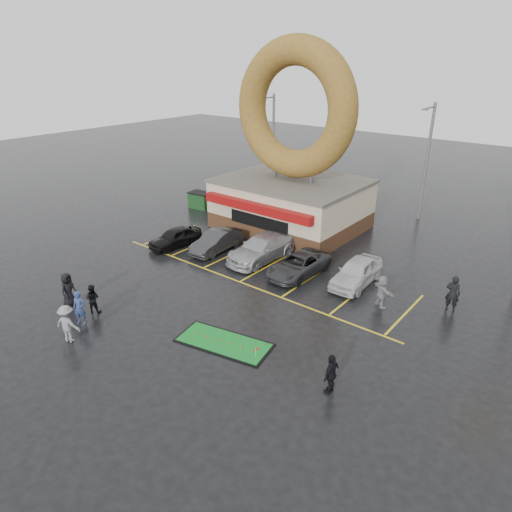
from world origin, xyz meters
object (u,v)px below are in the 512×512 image
Objects in this scene: streetlight_left at (273,142)px; car_dgrey at (217,241)px; car_silver at (262,248)px; donut_shop at (292,169)px; car_black at (175,237)px; person_blue at (80,308)px; car_white at (357,272)px; streetlight_mid at (426,160)px; putting_green at (224,343)px; car_grey at (299,265)px; dumpster at (200,201)px; person_cameraman at (331,374)px.

streetlight_left reaches higher than car_dgrey.
donut_shop is at bearing 111.62° from car_silver.
donut_shop reaches higher than car_silver.
car_silver is at bearing -55.53° from streetlight_left.
car_black is at bearing -116.04° from donut_shop.
person_blue is (6.81, -24.81, -3.91)m from streetlight_left.
car_silver is at bearing 10.91° from car_dgrey.
car_white is at bearing 9.45° from car_silver.
streetlight_mid is 15.52m from car_silver.
person_blue is at bearing -87.94° from car_dgrey.
car_black is 0.72× the size of car_silver.
person_blue reaches higher than putting_green.
person_blue reaches higher than car_grey.
person_blue is 0.97× the size of dumpster.
putting_green is at bearing -58.94° from car_silver.
car_white is (15.42, -12.48, -4.03)m from streetlight_left.
streetlight_left is 1.96× the size of car_grey.
streetlight_mid is 15.23m from car_grey.
person_blue is (-7.19, -25.81, -3.91)m from streetlight_mid.
streetlight_left reaches higher than putting_green.
donut_shop is 10.74m from car_white.
person_blue is 1.00× the size of person_cameraman.
donut_shop is 19.19m from person_cameraman.
car_white is 2.46× the size of dumpster.
car_silver reaches higher than putting_green.
putting_green is at bearing -104.54° from car_white.
person_cameraman is at bearing -46.77° from car_grey.
putting_green is (-0.53, -22.68, -4.75)m from streetlight_mid.
car_grey is at bearing 31.14° from person_blue.
car_dgrey is at bearing -67.48° from streetlight_left.
streetlight_mid is 18.61m from dumpster.
person_cameraman reaches higher than car_dgrey.
person_blue is at bearing -97.18° from car_silver.
streetlight_left is 26.02m from person_blue.
streetlight_mid reaches higher than putting_green.
car_white is (3.29, 1.06, 0.11)m from car_grey.
car_white is (1.42, -13.48, -4.03)m from streetlight_mid.
person_blue is (-2.21, -11.66, 0.09)m from car_silver.
streetlight_left is 15.98m from car_black.
dumpster is (-13.93, 5.60, 0.01)m from car_grey.
streetlight_left reaches higher than dumpster.
car_silver is 11.87m from person_blue.
car_black is at bearing -167.41° from car_grey.
person_blue is at bearing -154.86° from putting_green.
dumpster is at bearing 157.84° from car_silver.
donut_shop is at bearing -131.38° from streetlight_mid.
car_grey is at bearing -28.96° from dumpster.
donut_shop is at bearing 113.70° from putting_green.
streetlight_left is 1.00× the size of streetlight_mid.
person_cameraman reaches higher than putting_green.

